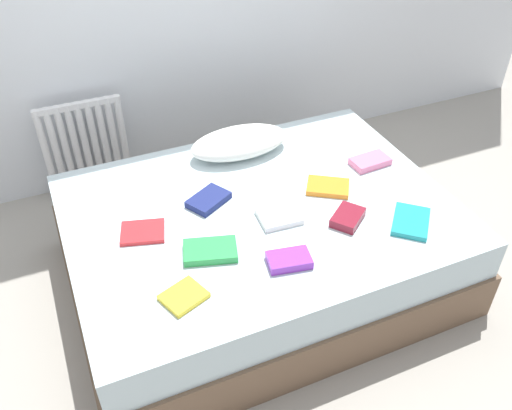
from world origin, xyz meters
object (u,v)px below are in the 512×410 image
Objects in this scene: textbook_red at (143,232)px; textbook_green at (210,251)px; textbook_teal at (411,221)px; textbook_orange at (327,186)px; radiator at (85,143)px; textbook_navy at (209,200)px; textbook_purple at (289,260)px; pillow at (239,142)px; textbook_pink at (370,161)px; bed at (260,243)px; textbook_white at (279,216)px; textbook_yellow at (184,296)px; textbook_maroon at (348,217)px.

textbook_green is at bearing -30.07° from textbook_red.
textbook_teal is 1.09× the size of textbook_orange.
radiator is 1.17m from textbook_navy.
textbook_purple is 0.94× the size of textbook_red.
pillow is (0.81, -0.68, 0.19)m from radiator.
textbook_purple reaches higher than textbook_pink.
textbook_pink is at bearing 30.50° from textbook_teal.
textbook_pink reaches higher than textbook_teal.
textbook_white is at bearing -66.86° from bed.
textbook_white is at bearing 6.95° from textbook_yellow.
textbook_maroon is at bearing -37.22° from bed.
radiator is 1.83m from textbook_maroon.
textbook_maroon is (-0.38, -0.39, 0.00)m from textbook_pink.
bed is at bearing 12.22° from textbook_red.
textbook_green is at bearing -137.77° from textbook_navy.
textbook_purple is 0.60m from textbook_navy.
bed is 10.94× the size of textbook_maroon.
textbook_maroon is (0.36, -0.27, 0.28)m from bed.
radiator is 1.17m from textbook_red.
textbook_white reaches higher than textbook_teal.
textbook_yellow is at bearing -168.28° from textbook_purple.
textbook_green is 0.71m from textbook_maroon.
textbook_purple reaches higher than bed.
textbook_green is at bearing -161.70° from textbook_white.
textbook_red is 0.68m from textbook_white.
textbook_red is at bearing 111.16° from textbook_teal.
textbook_pink is (1.09, 0.34, 0.00)m from textbook_green.
pillow is 2.62× the size of textbook_orange.
textbook_maroon is at bearing -1.98° from textbook_red.
textbook_teal is at bearing -50.15° from radiator.
textbook_pink reaches higher than bed.
pillow is 2.73× the size of textbook_navy.
textbook_purple reaches higher than textbook_orange.
pillow reaches higher than textbook_navy.
textbook_navy is (-0.87, 0.56, 0.00)m from textbook_teal.
textbook_teal is (0.64, -0.42, 0.27)m from bed.
pillow reaches higher than textbook_purple.
textbook_navy is 0.96× the size of textbook_orange.
textbook_red is 0.96× the size of textbook_pink.
textbook_pink is 1.07× the size of textbook_white.
textbook_purple is 0.80× the size of textbook_teal.
textbook_teal is at bearing 11.39° from textbook_purple.
textbook_red is at bearing 179.48° from textbook_pink.
textbook_orange is (0.63, -0.14, -0.00)m from textbook_navy.
textbook_purple is at bearing -23.72° from textbook_red.
textbook_green is 1.14× the size of textbook_pink.
textbook_pink is 1.24× the size of textbook_yellow.
textbook_green is 1.14m from textbook_pink.
textbook_purple is 1.08× the size of textbook_maroon.
textbook_green is at bearing -147.43° from bed.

